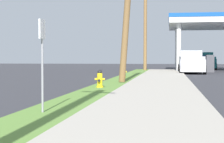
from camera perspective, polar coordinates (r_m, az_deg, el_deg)
fire_hydrant_second at (r=15.94m, az=-1.84°, el=-1.23°), size 0.42×0.38×0.74m
fire_hydrant_third at (r=24.09m, az=1.73°, el=-0.09°), size 0.42×0.37×0.74m
utility_pole_background at (r=37.65m, az=4.99°, el=7.00°), size 0.54×1.37×8.76m
street_sign_post at (r=8.84m, az=-10.39°, el=3.76°), size 0.05×0.36×2.12m
car_navy_by_near_pump at (r=40.99m, az=13.27°, el=1.15°), size 2.22×4.62×1.57m
truck_silver_at_forecourt at (r=33.64m, az=11.75°, el=1.29°), size 2.14×5.41×1.97m
truck_teal_on_apron at (r=45.02m, az=13.70°, el=1.48°), size 2.14×5.41×1.97m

